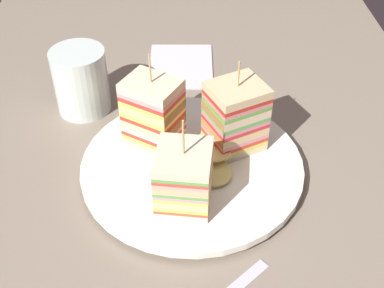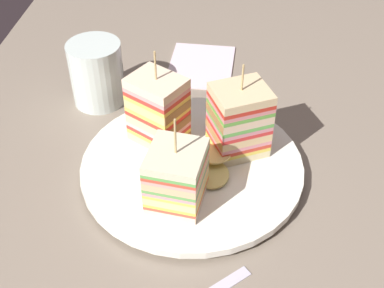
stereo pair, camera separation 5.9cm
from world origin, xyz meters
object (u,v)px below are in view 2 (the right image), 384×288
at_px(plate, 192,167).
at_px(drinking_glass, 97,77).
at_px(sandwich_wedge_0, 158,110).
at_px(sandwich_wedge_1, 177,176).
at_px(chip_pile, 202,165).
at_px(sandwich_wedge_2, 239,121).
at_px(napkin, 201,65).

xyz_separation_m(plate, drinking_glass, (0.14, 0.15, 0.03)).
relative_size(sandwich_wedge_0, sandwich_wedge_1, 1.12).
bearing_deg(plate, chip_pile, -140.77).
height_order(sandwich_wedge_0, sandwich_wedge_1, sandwich_wedge_0).
bearing_deg(drinking_glass, chip_pile, -134.12).
distance_m(sandwich_wedge_0, sandwich_wedge_2, 0.10).
xyz_separation_m(sandwich_wedge_2, napkin, (0.21, 0.06, -0.06)).
distance_m(sandwich_wedge_2, drinking_glass, 0.23).
xyz_separation_m(plate, sandwich_wedge_0, (0.04, 0.05, 0.05)).
bearing_deg(drinking_glass, sandwich_wedge_1, -145.75).
relative_size(sandwich_wedge_2, drinking_glass, 1.34).
height_order(sandwich_wedge_0, drinking_glass, sandwich_wedge_0).
height_order(chip_pile, napkin, chip_pile).
bearing_deg(napkin, chip_pile, -175.37).
xyz_separation_m(plate, sandwich_wedge_2, (0.03, -0.05, 0.05)).
distance_m(sandwich_wedge_0, sandwich_wedge_1, 0.11).
bearing_deg(chip_pile, sandwich_wedge_2, -41.07).
distance_m(sandwich_wedge_2, chip_pile, 0.07).
height_order(sandwich_wedge_0, sandwich_wedge_2, sandwich_wedge_0).
bearing_deg(drinking_glass, sandwich_wedge_0, -133.97).
distance_m(chip_pile, drinking_glass, 0.23).
height_order(sandwich_wedge_0, napkin, sandwich_wedge_0).
xyz_separation_m(chip_pile, drinking_glass, (0.16, 0.16, 0.01)).
relative_size(sandwich_wedge_2, chip_pile, 1.58).
height_order(sandwich_wedge_2, chip_pile, sandwich_wedge_2).
xyz_separation_m(sandwich_wedge_0, sandwich_wedge_1, (-0.10, -0.03, -0.01)).
xyz_separation_m(plate, chip_pile, (-0.02, -0.01, 0.02)).
xyz_separation_m(sandwich_wedge_2, chip_pile, (-0.05, 0.04, -0.03)).
distance_m(sandwich_wedge_2, napkin, 0.23).
relative_size(napkin, drinking_glass, 1.41).
bearing_deg(sandwich_wedge_1, sandwich_wedge_2, -26.57).
distance_m(sandwich_wedge_1, napkin, 0.31).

